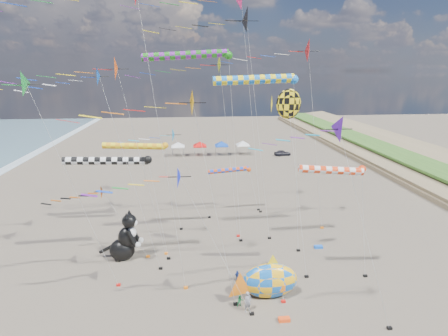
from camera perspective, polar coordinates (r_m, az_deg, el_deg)
delta_kite_0 at (r=37.30m, az=-3.90°, el=16.05°), size 11.88×2.16×20.69m
delta_kite_1 at (r=31.87m, az=-19.33°, el=13.31°), size 9.31×1.77×19.43m
delta_kite_2 at (r=23.42m, az=19.59°, el=5.48°), size 9.51×1.89×16.46m
delta_kite_3 at (r=36.90m, az=-20.24°, el=-4.83°), size 9.63×1.76×7.91m
delta_kite_5 at (r=37.13m, az=3.73°, el=22.90°), size 12.38×2.86×25.35m
delta_kite_6 at (r=25.01m, az=-8.80°, el=9.75°), size 12.26×2.13×17.88m
delta_kite_7 at (r=31.11m, az=-29.33°, el=11.39°), size 12.05×2.08×19.09m
delta_kite_8 at (r=45.25m, az=0.60°, el=25.62°), size 16.80×3.18×28.64m
delta_kite_9 at (r=43.94m, az=-10.14°, el=4.93°), size 12.33×2.00×12.35m
delta_kite_10 at (r=40.26m, az=12.05°, el=17.93°), size 12.73×2.73×22.41m
delta_kite_11 at (r=24.79m, az=-7.66°, el=-2.81°), size 11.19×1.89×12.47m
delta_kite_12 at (r=34.94m, az=-20.22°, el=14.58°), size 14.15×2.41×20.39m
windsock_0 at (r=36.13m, az=-5.57°, el=17.74°), size 10.17×0.82×20.83m
windsock_1 at (r=47.18m, az=1.13°, el=-0.39°), size 7.27×0.63×6.32m
windsock_2 at (r=31.53m, az=17.69°, el=-0.44°), size 7.24×0.71×11.06m
windsock_3 at (r=41.15m, az=-13.91°, el=3.44°), size 8.69×0.75×11.03m
windsock_4 at (r=34.73m, az=-18.01°, el=1.08°), size 9.45×0.78×11.13m
windsock_5 at (r=33.83m, az=5.65°, el=14.07°), size 9.36×0.89×18.59m
angelfish_kite at (r=31.51m, az=10.15°, el=10.00°), size 3.74×3.02×17.45m
cat_inflatable at (r=37.97m, az=-16.02°, el=-10.45°), size 4.19×2.56×5.31m
fish_inflatable at (r=31.78m, az=7.36°, el=-17.76°), size 6.52×3.10×4.07m
person_adult at (r=30.32m, az=3.92°, el=-20.97°), size 0.76×0.64×1.78m
child_green at (r=30.97m, az=2.64°, el=-20.86°), size 0.59×0.50×1.08m
child_blue at (r=34.08m, az=2.16°, el=-17.14°), size 0.65×0.45×1.03m
kite_bag_1 at (r=40.92m, az=15.16°, el=-12.33°), size 0.90×0.44×0.30m
kite_bag_2 at (r=30.17m, az=9.79°, el=-23.18°), size 0.90×0.44×0.30m
tent_row at (r=80.47m, az=-2.19°, el=4.26°), size 19.20×4.20×3.80m
parked_car at (r=81.74m, az=9.54°, el=2.44°), size 4.01×2.06×1.30m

